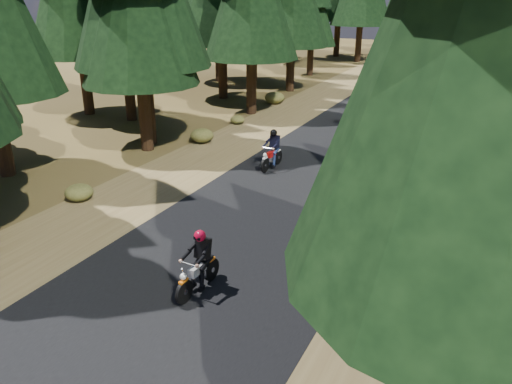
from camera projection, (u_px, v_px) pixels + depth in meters
ground at (229, 253)px, 12.41m from camera, size 120.00×120.00×0.00m
road at (302, 187)px, 16.56m from camera, size 6.00×100.00×0.01m
shoulder_l at (186, 167)px, 18.45m from camera, size 3.20×100.00×0.01m
shoulder_r at (448, 212)px, 14.69m from camera, size 3.20×100.00×0.01m
log_near at (505, 189)px, 15.99m from camera, size 5.50×3.64×0.32m
understory_shrubs at (360, 158)px, 18.58m from camera, size 13.74×30.32×0.68m
rider_lead at (198, 272)px, 10.66m from camera, size 0.54×1.59×1.40m
rider_follow at (272, 156)px, 18.16m from camera, size 0.56×1.62×1.43m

